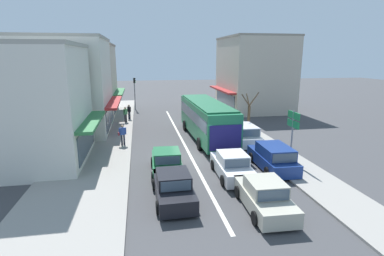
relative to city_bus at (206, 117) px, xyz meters
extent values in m
plane|color=#3F3F42|center=(-2.09, -4.25, -1.88)|extent=(140.00, 140.00, 0.00)
cube|color=silver|center=(-2.09, -0.25, -1.88)|extent=(0.20, 28.00, 0.01)
cube|color=gray|center=(-8.89, 1.75, -1.81)|extent=(5.20, 44.00, 0.14)
cube|color=gray|center=(4.11, 1.75, -1.82)|extent=(2.80, 44.00, 0.12)
cube|color=silver|center=(-12.29, -3.83, 1.88)|extent=(6.19, 7.46, 7.53)
cube|color=#2D703D|center=(-8.75, -3.83, 0.82)|extent=(1.10, 6.86, 0.20)
cube|color=#425160|center=(-9.17, -3.83, -0.48)|extent=(0.06, 5.97, 1.80)
cube|color=#A19D92|center=(-12.29, -3.83, 5.77)|extent=(6.35, 7.46, 0.24)
cube|color=silver|center=(-12.29, 4.59, 2.31)|extent=(7.83, 8.66, 8.38)
cube|color=maroon|center=(-7.93, 4.59, 0.82)|extent=(1.10, 7.97, 0.20)
cube|color=#425160|center=(-8.35, 4.59, -0.48)|extent=(0.06, 6.93, 1.80)
cube|color=#A19D92|center=(-12.29, 4.59, 6.62)|extent=(7.99, 8.66, 0.24)
cube|color=beige|center=(-12.29, 13.25, 2.18)|extent=(7.82, 8.18, 8.12)
cube|color=#2D703D|center=(-7.93, 13.25, 0.82)|extent=(1.10, 7.53, 0.20)
cube|color=#425160|center=(-8.35, 13.25, -0.48)|extent=(0.06, 6.54, 1.80)
cube|color=gray|center=(-12.29, 13.25, 6.36)|extent=(7.98, 8.18, 0.24)
cube|color=beige|center=(9.41, 13.47, 2.71)|extent=(7.61, 10.12, 9.18)
cube|color=maroon|center=(5.15, 13.47, 0.82)|extent=(1.10, 9.31, 0.20)
cube|color=#425160|center=(5.57, 13.47, -0.48)|extent=(0.06, 8.10, 1.80)
cube|color=gray|center=(9.41, 13.47, 7.42)|extent=(7.77, 10.12, 0.24)
cube|color=#237A4C|center=(0.00, 0.01, -0.12)|extent=(2.75, 10.85, 2.70)
cube|color=#425160|center=(0.00, 0.01, 0.28)|extent=(2.78, 10.42, 0.90)
cube|color=navy|center=(0.13, -5.42, -0.32)|extent=(2.25, 0.11, 1.76)
cube|color=#1A5B39|center=(0.00, 0.01, 1.29)|extent=(2.60, 9.99, 0.12)
cylinder|color=black|center=(-1.33, 3.33, -1.40)|extent=(0.28, 0.97, 0.96)
cylinder|color=black|center=(1.17, 3.39, -1.40)|extent=(0.28, 0.97, 0.96)
cylinder|color=black|center=(-1.18, -2.99, -1.40)|extent=(0.28, 0.97, 0.96)
cylinder|color=black|center=(1.32, -2.93, -1.40)|extent=(0.28, 0.97, 0.96)
cube|color=#1E6638|center=(-4.06, -7.18, -1.37)|extent=(1.86, 4.26, 0.72)
cube|color=#1E6638|center=(-4.06, -7.28, -0.71)|extent=(1.62, 1.85, 0.60)
cube|color=#425160|center=(-4.03, -6.36, -0.71)|extent=(1.44, 0.11, 0.51)
cube|color=#425160|center=(-4.09, -8.20, -0.71)|extent=(1.41, 0.11, 0.48)
cylinder|color=black|center=(-4.88, -5.89, -1.57)|extent=(0.20, 0.63, 0.62)
cylinder|color=black|center=(-3.16, -5.95, -1.57)|extent=(0.20, 0.63, 0.62)
cylinder|color=black|center=(-4.96, -8.41, -1.57)|extent=(0.20, 0.63, 0.62)
cylinder|color=black|center=(-3.24, -8.47, -1.57)|extent=(0.20, 0.63, 0.62)
cube|color=silver|center=(-0.32, -8.36, -1.37)|extent=(1.82, 4.24, 0.72)
cube|color=silver|center=(-0.32, -8.46, -0.71)|extent=(1.60, 1.84, 0.60)
cube|color=#425160|center=(-0.30, -7.54, -0.71)|extent=(1.44, 0.09, 0.51)
cube|color=#425160|center=(-0.34, -9.38, -0.71)|extent=(1.41, 0.09, 0.48)
cylinder|color=black|center=(-1.15, -7.08, -1.57)|extent=(0.19, 0.62, 0.62)
cylinder|color=black|center=(0.57, -7.12, -1.57)|extent=(0.19, 0.62, 0.62)
cylinder|color=black|center=(-1.21, -9.60, -1.57)|extent=(0.19, 0.62, 0.62)
cylinder|color=black|center=(0.51, -9.64, -1.57)|extent=(0.19, 0.62, 0.62)
cube|color=black|center=(-4.07, -10.69, -1.37)|extent=(1.79, 4.23, 0.72)
cube|color=black|center=(-4.06, -10.79, -0.71)|extent=(1.59, 1.83, 0.60)
cube|color=#425160|center=(-4.08, -9.87, -0.71)|extent=(1.44, 0.08, 0.51)
cube|color=#425160|center=(-4.05, -11.71, -0.71)|extent=(1.40, 0.08, 0.48)
cylinder|color=black|center=(-4.95, -9.45, -1.57)|extent=(0.19, 0.62, 0.62)
cylinder|color=black|center=(-3.23, -9.42, -1.57)|extent=(0.19, 0.62, 0.62)
cylinder|color=black|center=(-4.90, -11.97, -1.57)|extent=(0.19, 0.62, 0.62)
cylinder|color=black|center=(-3.19, -11.94, -1.57)|extent=(0.19, 0.62, 0.62)
cube|color=#B7B29E|center=(-0.04, -12.37, -1.37)|extent=(1.86, 4.25, 0.72)
cube|color=#B7B29E|center=(-0.05, -12.47, -0.71)|extent=(1.62, 1.85, 0.60)
cube|color=#425160|center=(-0.02, -11.55, -0.71)|extent=(1.44, 0.11, 0.51)
cube|color=#425160|center=(-0.08, -13.39, -0.71)|extent=(1.41, 0.11, 0.48)
cylinder|color=black|center=(-0.86, -11.09, -1.57)|extent=(0.20, 0.63, 0.62)
cylinder|color=black|center=(0.86, -11.14, -1.57)|extent=(0.20, 0.63, 0.62)
cylinder|color=black|center=(-0.95, -13.61, -1.57)|extent=(0.20, 0.63, 0.62)
cylinder|color=black|center=(0.77, -13.66, -1.57)|extent=(0.20, 0.63, 0.62)
cube|color=navy|center=(2.60, -7.51, -1.36)|extent=(1.87, 4.54, 0.76)
cube|color=navy|center=(2.59, -7.86, -0.64)|extent=(1.70, 2.64, 0.68)
cube|color=#425160|center=(2.63, -6.54, -0.64)|extent=(1.51, 0.10, 0.58)
cube|color=#425160|center=(2.56, -9.18, -0.64)|extent=(1.48, 0.10, 0.54)
cylinder|color=black|center=(1.75, -6.14, -1.57)|extent=(0.20, 0.62, 0.62)
cylinder|color=black|center=(3.51, -6.18, -1.57)|extent=(0.20, 0.62, 0.62)
cylinder|color=black|center=(1.69, -8.83, -1.57)|extent=(0.20, 0.62, 0.62)
cylinder|color=black|center=(3.45, -8.88, -1.57)|extent=(0.20, 0.62, 0.62)
cube|color=silver|center=(2.70, -1.76, -1.36)|extent=(1.79, 4.51, 0.76)
cube|color=silver|center=(2.69, -2.11, -0.64)|extent=(1.66, 2.61, 0.68)
cube|color=#425160|center=(2.70, -0.79, -0.64)|extent=(1.51, 0.07, 0.58)
cube|color=#425160|center=(2.68, -3.43, -0.64)|extent=(1.48, 0.07, 0.54)
cylinder|color=black|center=(1.82, -0.40, -1.57)|extent=(0.18, 0.62, 0.62)
cylinder|color=black|center=(3.58, -0.41, -1.57)|extent=(0.18, 0.62, 0.62)
cylinder|color=black|center=(1.81, -3.10, -1.57)|extent=(0.18, 0.62, 0.62)
cylinder|color=black|center=(3.57, -3.11, -1.57)|extent=(0.18, 0.62, 0.62)
cube|color=black|center=(2.36, 3.65, -1.37)|extent=(1.86, 4.25, 0.72)
cube|color=black|center=(2.37, 3.55, -0.71)|extent=(1.62, 1.85, 0.60)
cube|color=#425160|center=(2.34, 4.47, -0.71)|extent=(1.44, 0.11, 0.51)
cube|color=#425160|center=(2.40, 2.63, -0.71)|extent=(1.41, 0.11, 0.48)
cylinder|color=black|center=(1.46, 4.88, -1.57)|extent=(0.20, 0.63, 0.62)
cylinder|color=black|center=(3.18, 4.93, -1.57)|extent=(0.20, 0.63, 0.62)
cylinder|color=black|center=(1.55, 2.36, -1.57)|extent=(0.20, 0.63, 0.62)
cylinder|color=black|center=(3.27, 2.42, -1.57)|extent=(0.20, 0.63, 0.62)
cube|color=#1E6638|center=(2.38, 9.64, -1.37)|extent=(1.73, 4.20, 0.72)
cube|color=#1E6638|center=(2.38, 9.54, -0.71)|extent=(1.56, 1.80, 0.60)
cube|color=#425160|center=(2.38, 10.46, -0.71)|extent=(1.44, 0.06, 0.51)
cube|color=#425160|center=(2.38, 8.62, -0.71)|extent=(1.40, 0.06, 0.48)
cylinder|color=black|center=(1.52, 10.90, -1.57)|extent=(0.18, 0.62, 0.62)
cylinder|color=black|center=(3.24, 10.90, -1.57)|extent=(0.18, 0.62, 0.62)
cylinder|color=black|center=(1.52, 8.38, -1.57)|extent=(0.18, 0.62, 0.62)
cylinder|color=black|center=(3.24, 8.38, -1.57)|extent=(0.18, 0.62, 0.62)
cylinder|color=gray|center=(-6.10, 15.99, 0.22)|extent=(0.12, 0.12, 4.20)
cube|color=black|center=(-6.10, 15.99, 1.97)|extent=(0.24, 0.24, 0.68)
sphere|color=black|center=(-5.96, 15.99, 2.20)|extent=(0.13, 0.13, 0.13)
sphere|color=black|center=(-5.96, 15.99, 1.98)|extent=(0.13, 0.13, 0.13)
sphere|color=green|center=(-5.96, 15.99, 1.76)|extent=(0.13, 0.13, 0.13)
cylinder|color=gray|center=(4.04, -7.13, -0.08)|extent=(0.10, 0.10, 3.60)
cube|color=#19753D|center=(4.04, -7.15, 1.42)|extent=(0.08, 1.40, 0.44)
cube|color=white|center=(4.09, -7.15, 1.42)|extent=(0.01, 1.10, 0.10)
cube|color=#19753D|center=(4.04, -7.15, 0.87)|extent=(0.08, 1.40, 0.44)
cube|color=white|center=(4.09, -7.15, 0.87)|extent=(0.01, 1.10, 0.10)
cylinder|color=brown|center=(3.79, -0.04, -0.49)|extent=(0.24, 0.24, 2.77)
cylinder|color=brown|center=(3.79, 0.37, 1.37)|extent=(0.10, 0.89, 1.02)
cylinder|color=brown|center=(4.19, -0.04, 1.47)|extent=(0.89, 0.10, 1.22)
cylinder|color=brown|center=(3.79, -0.48, 1.23)|extent=(0.10, 0.94, 0.74)
cylinder|color=brown|center=(3.43, -0.04, 1.41)|extent=(0.80, 0.10, 1.08)
cylinder|color=#232838|center=(-6.83, -1.10, -1.32)|extent=(0.14, 0.14, 0.84)
cylinder|color=#232838|center=(-7.01, -1.14, -1.32)|extent=(0.14, 0.14, 0.84)
cube|color=#3351A8|center=(-6.92, -1.12, -0.62)|extent=(0.40, 0.30, 0.56)
sphere|color=tan|center=(-6.92, -1.12, -0.22)|extent=(0.22, 0.22, 0.22)
cylinder|color=#3351A8|center=(-6.69, -1.07, -0.62)|extent=(0.09, 0.09, 0.54)
cylinder|color=#3351A8|center=(-7.16, -1.18, -0.62)|extent=(0.09, 0.09, 0.54)
cube|color=maroon|center=(-7.22, -1.21, -0.80)|extent=(0.15, 0.26, 0.22)
cylinder|color=#333338|center=(-7.09, 7.38, -1.32)|extent=(0.14, 0.14, 0.84)
cylinder|color=#333338|center=(-6.97, 7.51, -1.32)|extent=(0.14, 0.14, 0.84)
cube|color=#478951|center=(-7.03, 7.45, -0.62)|extent=(0.41, 0.41, 0.56)
sphere|color=tan|center=(-7.03, 7.45, -0.22)|extent=(0.22, 0.22, 0.22)
cylinder|color=#478951|center=(-7.20, 7.27, -0.62)|extent=(0.09, 0.09, 0.54)
cylinder|color=#478951|center=(-6.87, 7.62, -0.62)|extent=(0.09, 0.09, 0.54)
cylinder|color=#232838|center=(-6.76, 9.07, -1.32)|extent=(0.14, 0.14, 0.84)
cylinder|color=#232838|center=(-6.64, 8.93, -1.32)|extent=(0.14, 0.14, 0.84)
cube|color=black|center=(-6.70, 9.00, -0.62)|extent=(0.41, 0.41, 0.56)
sphere|color=tan|center=(-6.70, 9.00, -0.22)|extent=(0.22, 0.22, 0.22)
cylinder|color=black|center=(-6.86, 9.18, -0.62)|extent=(0.09, 0.09, 0.54)
cylinder|color=black|center=(-6.53, 8.82, -0.62)|extent=(0.09, 0.09, 0.54)
camera|label=1|loc=(-5.54, -24.29, 5.05)|focal=28.00mm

